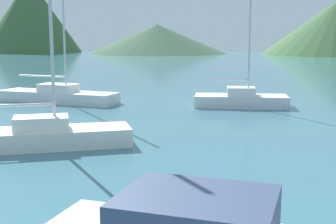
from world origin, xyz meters
TOP-DOWN VIEW (x-y plane):
  - sailboat_inner at (4.51, 23.36)m, footprint 5.39×2.54m
  - sailboat_middle at (-4.12, 13.38)m, footprint 6.61×3.29m
  - sailboat_outer at (-6.33, 25.01)m, footprint 7.65×4.32m
  - hill_west at (-34.11, 112.88)m, footprint 24.51×24.51m
  - hill_central at (-2.95, 105.79)m, footprint 31.85×31.85m

SIDE VIEW (x-z plane):
  - sailboat_outer at x=-6.33m, z-range -4.54..5.48m
  - sailboat_middle at x=-4.12m, z-range -4.40..5.36m
  - sailboat_inner at x=4.51m, z-range -5.21..6.23m
  - hill_central at x=-2.95m, z-range 0.00..6.65m
  - hill_west at x=-34.11m, z-range 0.00..17.96m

